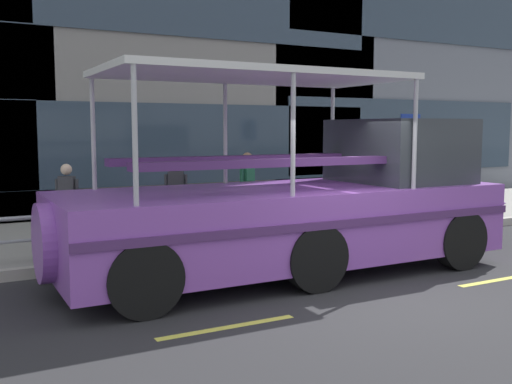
% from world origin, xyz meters
% --- Properties ---
extents(ground_plane, '(120.00, 120.00, 0.00)m').
position_xyz_m(ground_plane, '(0.00, 0.00, 0.00)').
color(ground_plane, '#2B2B2D').
extents(sidewalk, '(32.00, 4.80, 0.18)m').
position_xyz_m(sidewalk, '(0.00, 5.60, 0.09)').
color(sidewalk, '#99968E').
rests_on(sidewalk, ground_plane).
extents(curb_edge, '(32.00, 0.18, 0.18)m').
position_xyz_m(curb_edge, '(0.00, 3.11, 0.09)').
color(curb_edge, '#B2ADA3').
rests_on(curb_edge, ground_plane).
extents(lane_centreline, '(25.80, 0.12, 0.01)m').
position_xyz_m(lane_centreline, '(-0.00, -0.50, 0.00)').
color(lane_centreline, '#DBD64C').
rests_on(lane_centreline, ground_plane).
extents(curb_guardrail, '(11.70, 0.09, 0.79)m').
position_xyz_m(curb_guardrail, '(-0.69, 3.45, 0.71)').
color(curb_guardrail, '#9EA0A8').
rests_on(curb_guardrail, sidewalk).
extents(parking_sign, '(0.60, 0.12, 2.56)m').
position_xyz_m(parking_sign, '(4.68, 4.14, 1.92)').
color(parking_sign, '#4C4F54').
rests_on(parking_sign, sidewalk).
extents(duck_tour_boat, '(9.21, 2.63, 3.26)m').
position_xyz_m(duck_tour_boat, '(0.14, 1.49, 1.09)').
color(duck_tour_boat, purple).
rests_on(duck_tour_boat, ground_plane).
extents(pedestrian_near_bow, '(0.32, 0.39, 1.62)m').
position_xyz_m(pedestrian_near_bow, '(3.59, 4.95, 1.16)').
color(pedestrian_near_bow, '#47423D').
rests_on(pedestrian_near_bow, sidewalk).
extents(pedestrian_mid_left, '(0.44, 0.32, 1.70)m').
position_xyz_m(pedestrian_mid_left, '(0.43, 4.46, 1.20)').
color(pedestrian_mid_left, '#1E2338').
rests_on(pedestrian_mid_left, sidewalk).
extents(pedestrian_mid_right, '(0.42, 0.29, 1.59)m').
position_xyz_m(pedestrian_mid_right, '(-1.24, 4.34, 1.14)').
color(pedestrian_mid_right, black).
rests_on(pedestrian_mid_right, sidewalk).
extents(pedestrian_near_stern, '(0.39, 0.29, 1.54)m').
position_xyz_m(pedestrian_near_stern, '(-3.28, 4.72, 1.11)').
color(pedestrian_near_stern, '#47423D').
rests_on(pedestrian_near_stern, sidewalk).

